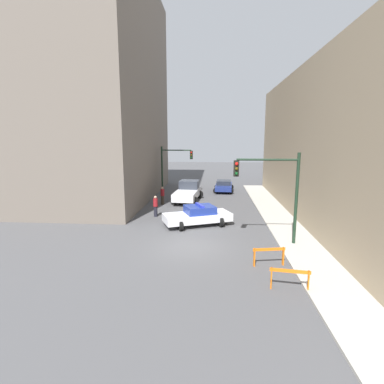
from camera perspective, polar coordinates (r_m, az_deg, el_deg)
ground_plane at (r=17.33m, az=-0.19°, el=-10.37°), size 120.00×120.00×0.00m
sidewalk_right at (r=17.96m, az=20.28°, el=-10.08°), size 2.40×44.00×0.12m
building_corner_left at (r=33.27m, az=-20.26°, el=17.64°), size 14.00×20.00×21.43m
building_right at (r=27.05m, az=31.25°, el=7.79°), size 12.00×28.00×11.26m
traffic_light_near at (r=17.43m, az=15.70°, el=1.37°), size 3.64×0.35×5.20m
traffic_light_far at (r=32.51m, az=-3.84°, el=5.48°), size 3.44×0.35×5.20m
police_car at (r=21.15m, az=1.13°, el=-4.48°), size 5.05×3.50×1.52m
white_truck at (r=29.34m, az=-0.80°, el=0.07°), size 2.95×5.56×1.90m
parked_car_near at (r=34.58m, az=6.06°, el=1.19°), size 2.44×4.40×1.31m
pedestrian_crossing at (r=23.62m, az=-6.97°, el=-2.63°), size 0.47×0.47×1.66m
pedestrian_corner at (r=27.82m, az=-5.64°, el=-0.64°), size 0.51×0.51×1.66m
barrier_front at (r=13.16m, az=18.14°, el=-14.97°), size 1.59×0.37×0.90m
barrier_mid at (r=15.19m, az=14.45°, el=-11.29°), size 1.59×0.41×0.90m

